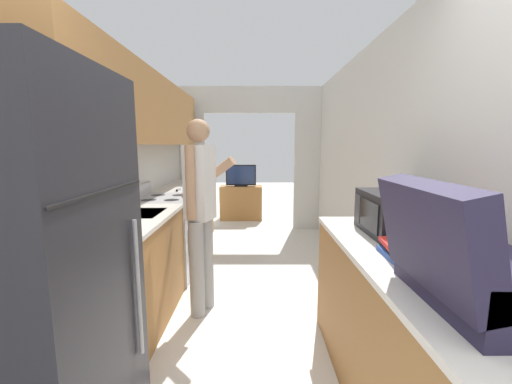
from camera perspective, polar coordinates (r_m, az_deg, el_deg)
The scene contains 14 objects.
wall_left at distance 3.22m, azimuth -24.16°, elevation 8.36°, with size 0.38×7.32×2.50m.
wall_right at distance 2.75m, azimuth 24.74°, elevation 2.49°, with size 0.06×7.32×2.50m.
wall_far_with_doorway at distance 5.57m, azimuth -1.35°, elevation 7.82°, with size 2.88×0.06×2.50m.
counter_left at distance 3.83m, azimuth -16.22°, elevation -7.63°, with size 0.62×3.70×0.92m.
counter_right at distance 2.09m, azimuth 25.13°, elevation -22.23°, with size 0.62×1.84×0.92m.
refrigerator at distance 1.72m, azimuth -36.28°, elevation -13.21°, with size 0.75×0.78×1.82m.
range_oven at distance 3.79m, azimuth -16.25°, elevation -7.71°, with size 0.66×0.76×1.06m.
person at distance 2.79m, azimuth -10.31°, elevation -3.45°, with size 0.54×0.45×1.72m.
suitcase at distance 1.40m, azimuth 33.32°, elevation -10.80°, with size 0.48×0.60×0.46m.
microwave at distance 2.27m, azimuth 23.69°, elevation -3.55°, with size 0.38×0.52×0.28m.
book_stack at distance 1.84m, azimuth 25.47°, elevation -9.67°, with size 0.24×0.33×0.07m.
tv_cabinet at distance 6.42m, azimuth -2.91°, elevation -1.91°, with size 0.84×0.42×0.68m.
television at distance 6.30m, azimuth -2.97°, elevation 2.97°, with size 0.60×0.16×0.43m.
knife at distance 4.21m, azimuth -14.22°, elevation 0.35°, with size 0.08×0.30×0.02m.
Camera 1 is at (0.11, -0.62, 1.50)m, focal length 22.00 mm.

